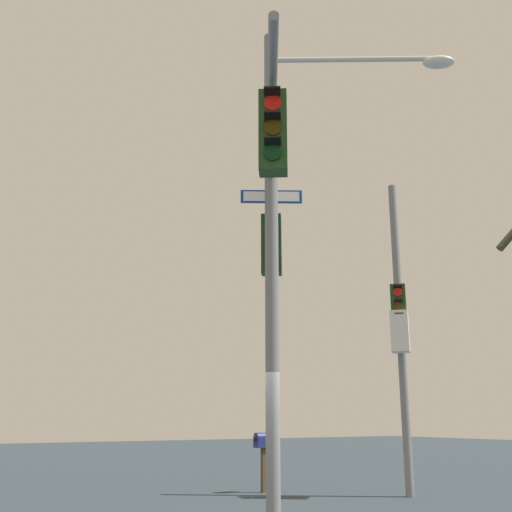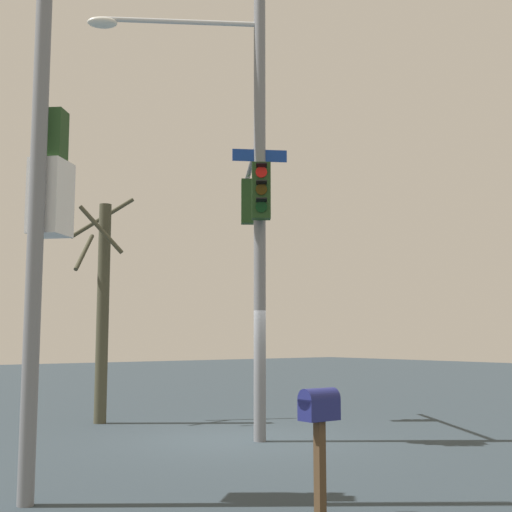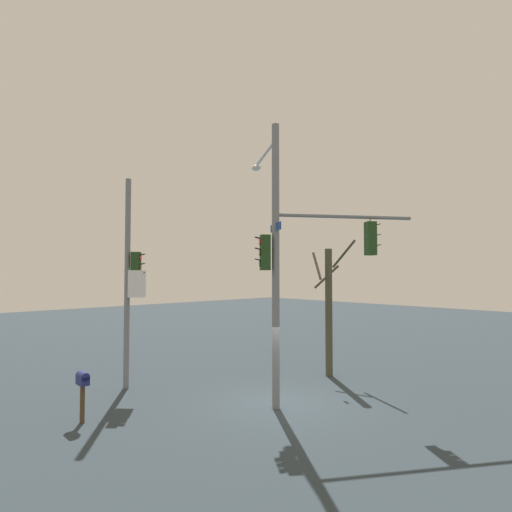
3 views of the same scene
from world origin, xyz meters
name	(u,v)px [view 1 (image 1 of 3)]	position (x,y,z in m)	size (l,w,h in m)	color
main_signal_pole_assembly	(284,215)	(0.34, 0.25, 5.06)	(5.57, 4.54, 8.88)	slate
secondary_pole_assembly	(400,327)	(-4.94, -2.55, 3.91)	(0.70, 0.68, 7.64)	slate
mailbox	(263,445)	(-2.64, -5.16, 1.11)	(0.44, 0.24, 1.41)	#4C3823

